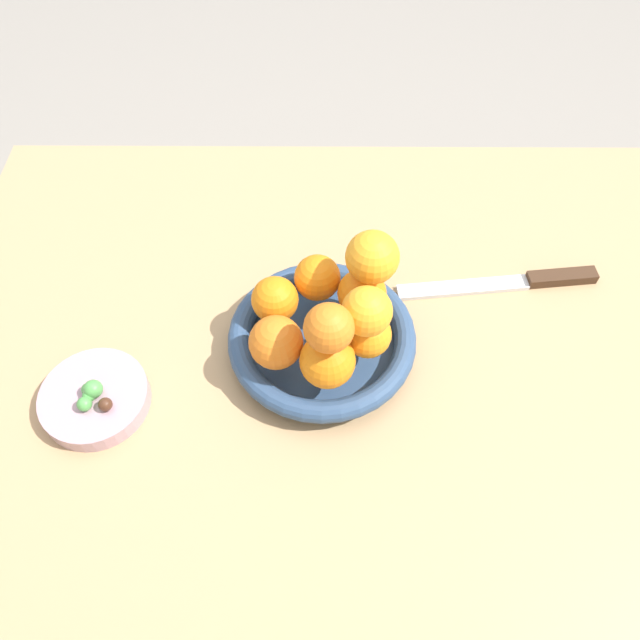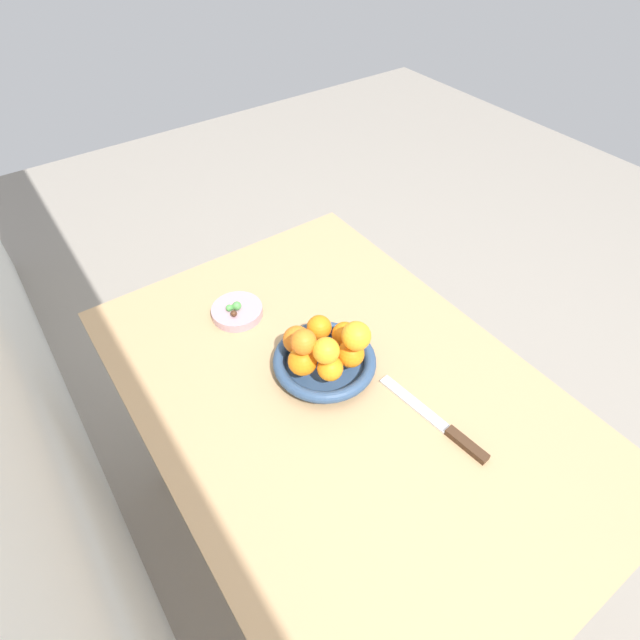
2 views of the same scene
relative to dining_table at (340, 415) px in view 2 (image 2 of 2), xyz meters
The scene contains 19 objects.
ground_plane 0.65m from the dining_table, ahead, with size 6.00×6.00×0.00m, color gray.
dining_table is the anchor object (origin of this frame).
fruit_bowl 0.13m from the dining_table, ahead, with size 0.22×0.22×0.04m.
candy_dish 0.35m from the dining_table, 11.68° to the left, with size 0.12×0.12×0.02m, color #B28C99.
orange_0 0.16m from the dining_table, 59.26° to the right, with size 0.06×0.06×0.06m, color orange.
orange_1 0.18m from the dining_table, 40.12° to the right, with size 0.05×0.05×0.05m, color orange.
orange_2 0.20m from the dining_table, 14.10° to the right, with size 0.05×0.05×0.05m, color orange.
orange_3 0.20m from the dining_table, 13.82° to the left, with size 0.06×0.06×0.06m, color orange.
orange_4 0.18m from the dining_table, 39.64° to the left, with size 0.06×0.06×0.06m, color orange.
orange_5 0.16m from the dining_table, 40.40° to the left, with size 0.05×0.05×0.05m, color orange.
orange_6 0.22m from the dining_table, 70.72° to the right, with size 0.06×0.06×0.06m, color orange.
orange_7 0.21m from the dining_table, 44.76° to the left, with size 0.05×0.05×0.05m, color orange.
orange_8 0.23m from the dining_table, 38.04° to the left, with size 0.05×0.05×0.05m, color orange.
candy_ball_0 0.34m from the dining_table, 15.52° to the left, with size 0.02×0.02×0.02m, color #472819.
candy_ball_1 0.36m from the dining_table, 14.48° to the left, with size 0.02×0.02×0.02m, color #4C9947.
candy_ball_2 0.35m from the dining_table, 12.85° to the left, with size 0.01×0.01×0.01m, color #4C9947.
candy_ball_3 0.35m from the dining_table, 11.49° to the left, with size 0.02×0.02×0.02m, color #4C9947.
candy_ball_4 0.35m from the dining_table, 11.85° to the left, with size 0.02×0.02×0.02m, color #4C9947.
knife 0.23m from the dining_table, 149.08° to the right, with size 0.26×0.05×0.01m.
Camera 2 is at (-0.49, 0.40, 1.58)m, focal length 28.00 mm.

